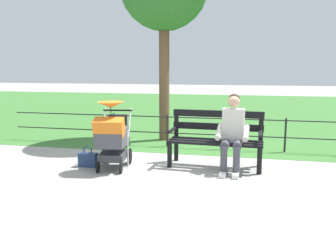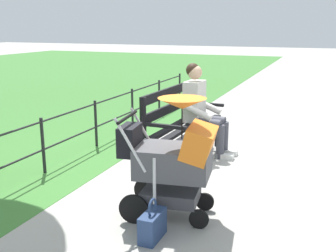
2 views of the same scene
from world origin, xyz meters
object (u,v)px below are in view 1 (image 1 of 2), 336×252
at_px(park_bench, 216,136).
at_px(handbag, 88,159).
at_px(person_on_bench, 233,131).
at_px(stroller, 112,134).

xyz_separation_m(park_bench, handbag, (2.16, 0.54, -0.40)).
bearing_deg(park_bench, handbag, 14.00).
xyz_separation_m(person_on_bench, stroller, (1.98, 0.33, -0.08)).
relative_size(stroller, handbag, 3.11).
height_order(person_on_bench, handbag, person_on_bench).
relative_size(park_bench, handbag, 4.38).
bearing_deg(person_on_bench, handbag, 7.34).
distance_m(park_bench, handbag, 2.26).
bearing_deg(stroller, handbag, -1.93).
xyz_separation_m(park_bench, stroller, (1.69, 0.55, 0.07)).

